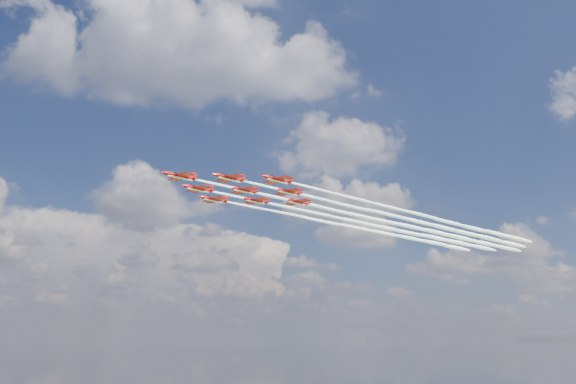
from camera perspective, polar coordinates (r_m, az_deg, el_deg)
name	(u,v)px	position (r m, az deg, el deg)	size (l,w,h in m)	color
jet_lead	(357,215)	(197.80, 7.06, -2.35)	(116.58, 97.55, 2.74)	#B50A0E
jet_row2_port	(393,216)	(201.34, 10.67, -2.42)	(116.58, 97.55, 2.74)	#B50A0E
jet_row2_starb	(361,223)	(210.52, 7.41, -3.10)	(116.58, 97.55, 2.74)	#B50A0E
jet_row3_port	(429,217)	(205.65, 14.14, -2.49)	(116.58, 97.55, 2.74)	#B50A0E
jet_row3_centre	(395,223)	(214.11, 10.80, -3.15)	(116.58, 97.55, 2.74)	#B50A0E
jet_row3_starb	(364,229)	(223.27, 7.73, -3.76)	(116.58, 97.55, 2.74)	#B50A0E
jet_row4_port	(428,224)	(218.43, 14.07, -3.20)	(116.58, 97.55, 2.74)	#B50A0E
jet_row4_starb	(396,230)	(226.91, 10.93, -3.80)	(116.58, 97.55, 2.74)	#B50A0E
jet_tail	(428,231)	(231.24, 14.01, -3.83)	(116.58, 97.55, 2.74)	#B50A0E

